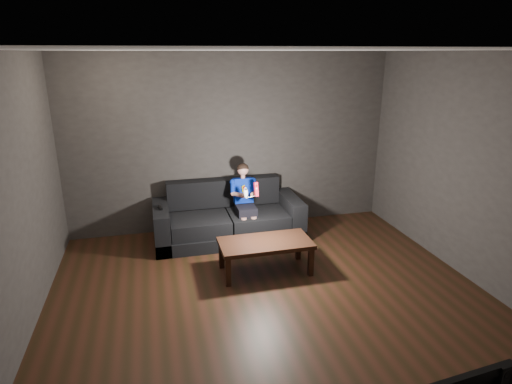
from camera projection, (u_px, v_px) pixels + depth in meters
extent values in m
plane|color=black|center=(277.00, 309.00, 4.68)|extent=(5.00, 5.00, 0.00)
cube|color=#342F2E|center=(232.00, 143.00, 6.56)|extent=(5.00, 0.04, 2.70)
cube|color=#342F2E|center=(439.00, 358.00, 1.95)|extent=(5.00, 0.04, 2.70)
cube|color=#342F2E|center=(2.00, 215.00, 3.68)|extent=(0.04, 5.00, 2.70)
cube|color=#342F2E|center=(490.00, 176.00, 4.84)|extent=(0.04, 5.00, 2.70)
cube|color=silver|center=(282.00, 50.00, 3.84)|extent=(5.00, 5.00, 0.02)
cube|color=black|center=(228.00, 233.00, 6.43)|extent=(2.16, 0.93, 0.19)
cube|color=black|center=(200.00, 225.00, 6.18)|extent=(0.85, 0.66, 0.23)
cube|color=black|center=(258.00, 220.00, 6.38)|extent=(0.85, 0.66, 0.23)
cube|color=black|center=(224.00, 192.00, 6.60)|extent=(1.73, 0.22, 0.42)
cube|color=black|center=(162.00, 226.00, 6.14)|extent=(0.22, 0.93, 0.59)
cube|color=black|center=(290.00, 215.00, 6.59)|extent=(0.22, 0.93, 0.59)
cube|color=black|center=(246.00, 210.00, 6.26)|extent=(0.28, 0.35, 0.13)
cube|color=#0B2F99|center=(243.00, 190.00, 6.35)|extent=(0.28, 0.20, 0.39)
cube|color=#DBCB06|center=(244.00, 188.00, 6.26)|extent=(0.08, 0.08, 0.09)
cube|color=#AE0505|center=(244.00, 188.00, 6.26)|extent=(0.06, 0.06, 0.06)
cylinder|color=tan|center=(243.00, 177.00, 6.29)|extent=(0.06, 0.06, 0.06)
sphere|color=tan|center=(243.00, 170.00, 6.25)|extent=(0.17, 0.17, 0.17)
ellipsoid|color=black|center=(243.00, 168.00, 6.26)|extent=(0.18, 0.18, 0.15)
cylinder|color=#0B2F99|center=(232.00, 188.00, 6.24)|extent=(0.07, 0.21, 0.18)
cylinder|color=#0B2F99|center=(255.00, 186.00, 6.32)|extent=(0.07, 0.21, 0.18)
cylinder|color=tan|center=(238.00, 193.00, 6.13)|extent=(0.13, 0.22, 0.10)
cylinder|color=tan|center=(255.00, 192.00, 6.18)|extent=(0.13, 0.22, 0.10)
sphere|color=tan|center=(243.00, 196.00, 6.06)|extent=(0.08, 0.08, 0.08)
sphere|color=tan|center=(253.00, 195.00, 6.09)|extent=(0.08, 0.08, 0.08)
cylinder|color=tan|center=(244.00, 228.00, 6.14)|extent=(0.08, 0.08, 0.31)
cylinder|color=tan|center=(254.00, 227.00, 6.17)|extent=(0.08, 0.08, 0.31)
cube|color=red|center=(256.00, 189.00, 5.87)|extent=(0.06, 0.08, 0.20)
cube|color=maroon|center=(257.00, 186.00, 5.83)|extent=(0.03, 0.02, 0.03)
cylinder|color=white|center=(257.00, 191.00, 5.85)|extent=(0.02, 0.01, 0.02)
ellipsoid|color=white|center=(246.00, 193.00, 5.85)|extent=(0.07, 0.10, 0.16)
cylinder|color=black|center=(246.00, 189.00, 5.80)|extent=(0.03, 0.01, 0.03)
cube|color=black|center=(160.00, 207.00, 6.00)|extent=(0.06, 0.17, 0.03)
cube|color=black|center=(160.00, 205.00, 6.04)|extent=(0.02, 0.02, 0.00)
cube|color=black|center=(265.00, 243.00, 5.37)|extent=(1.16, 0.59, 0.05)
cube|color=black|center=(228.00, 272.00, 5.10)|extent=(0.06, 0.06, 0.37)
cube|color=black|center=(311.00, 262.00, 5.34)|extent=(0.06, 0.06, 0.37)
cube|color=black|center=(221.00, 255.00, 5.54)|extent=(0.06, 0.06, 0.37)
cube|color=black|center=(298.00, 246.00, 5.78)|extent=(0.06, 0.06, 0.37)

